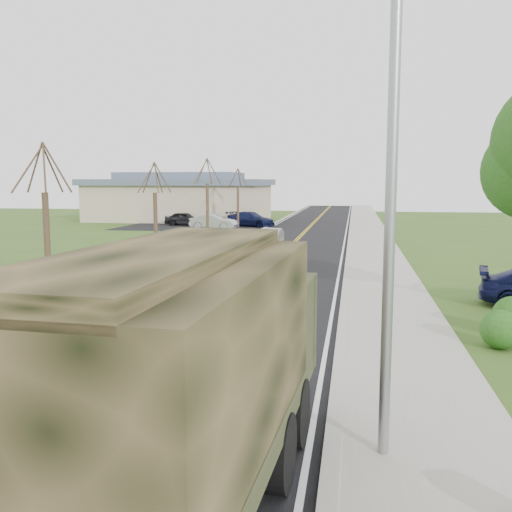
# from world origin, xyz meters

# --- Properties ---
(ground) EXTENTS (160.00, 160.00, 0.00)m
(ground) POSITION_xyz_m (0.00, 0.00, 0.00)
(ground) COLOR #31531B
(ground) RESTS_ON ground
(road) EXTENTS (8.00, 120.00, 0.01)m
(road) POSITION_xyz_m (0.00, 40.00, 0.01)
(road) COLOR black
(road) RESTS_ON ground
(curb_right) EXTENTS (0.30, 120.00, 0.12)m
(curb_right) POSITION_xyz_m (4.15, 40.00, 0.06)
(curb_right) COLOR #9E998E
(curb_right) RESTS_ON ground
(sidewalk_right) EXTENTS (3.20, 120.00, 0.10)m
(sidewalk_right) POSITION_xyz_m (5.90, 40.00, 0.05)
(sidewalk_right) COLOR #9E998E
(sidewalk_right) RESTS_ON ground
(curb_left) EXTENTS (0.30, 120.00, 0.10)m
(curb_left) POSITION_xyz_m (-4.15, 40.00, 0.05)
(curb_left) COLOR #9E998E
(curb_left) RESTS_ON ground
(street_light) EXTENTS (1.65, 0.22, 8.00)m
(street_light) POSITION_xyz_m (4.90, -0.50, 4.43)
(street_light) COLOR gray
(street_light) RESTS_ON ground
(bare_tree_a) EXTENTS (1.93, 2.26, 6.08)m
(bare_tree_a) POSITION_xyz_m (-7.00, 10.00, 2.63)
(bare_tree_a) COLOR #38281C
(bare_tree_a) RESTS_ON ground
(bare_tree_b) EXTENTS (1.83, 2.14, 5.73)m
(bare_tree_b) POSITION_xyz_m (-7.00, 22.00, 2.48)
(bare_tree_b) COLOR #38281C
(bare_tree_b) RESTS_ON ground
(bare_tree_c) EXTENTS (2.04, 2.39, 6.42)m
(bare_tree_c) POSITION_xyz_m (-7.00, 34.00, 2.78)
(bare_tree_c) COLOR #38281C
(bare_tree_c) RESTS_ON ground
(bare_tree_d) EXTENTS (1.88, 2.20, 5.91)m
(bare_tree_d) POSITION_xyz_m (-7.00, 46.00, 2.55)
(bare_tree_d) COLOR #38281C
(bare_tree_d) RESTS_ON ground
(commercial_building) EXTENTS (25.50, 21.50, 5.65)m
(commercial_building) POSITION_xyz_m (-15.98, 55.97, 2.69)
(commercial_building) COLOR tan
(commercial_building) RESTS_ON ground
(military_truck) EXTENTS (3.11, 7.83, 3.83)m
(military_truck) POSITION_xyz_m (2.20, -2.62, 2.19)
(military_truck) COLOR black
(military_truck) RESTS_ON ground
(suv_champagne) EXTENTS (2.91, 5.78, 1.57)m
(suv_champagne) POSITION_xyz_m (-3.00, 21.45, 0.78)
(suv_champagne) COLOR #9D7F59
(suv_champagne) RESTS_ON ground
(sedan_silver) EXTENTS (1.48, 3.99, 1.30)m
(sedan_silver) POSITION_xyz_m (-1.37, 29.91, 0.65)
(sedan_silver) COLOR #B2B2B7
(sedan_silver) RESTS_ON ground
(lot_car_dark) EXTENTS (4.22, 1.84, 1.41)m
(lot_car_dark) POSITION_xyz_m (-13.11, 47.95, 0.71)
(lot_car_dark) COLOR black
(lot_car_dark) RESTS_ON ground
(lot_car_silver) EXTENTS (4.74, 2.20, 1.51)m
(lot_car_silver) POSITION_xyz_m (-8.85, 43.42, 0.75)
(lot_car_silver) COLOR #A7A7AC
(lot_car_silver) RESTS_ON ground
(lot_car_navy) EXTENTS (5.61, 3.85, 1.51)m
(lot_car_navy) POSITION_xyz_m (-6.01, 47.79, 0.75)
(lot_car_navy) COLOR #0F1538
(lot_car_navy) RESTS_ON ground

